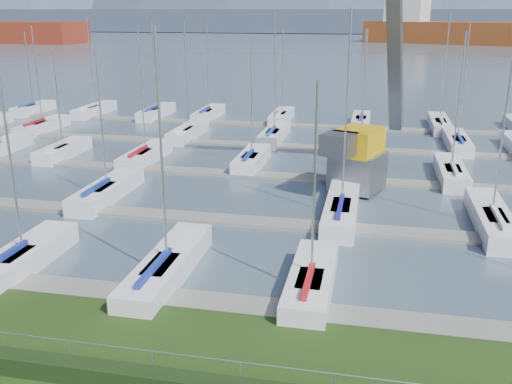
# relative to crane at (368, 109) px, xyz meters

# --- Properties ---
(water) EXTENTS (800.00, 540.00, 0.20)m
(water) POSITION_rel_crane_xyz_m (-5.23, 235.13, -5.73)
(water) COLOR #485A69
(hedge) EXTENTS (80.00, 0.70, 0.70)m
(hedge) POSITION_rel_crane_xyz_m (-5.23, -25.27, -4.98)
(hedge) COLOR black
(hedge) RESTS_ON grass
(fence) EXTENTS (80.00, 0.04, 0.04)m
(fence) POSITION_rel_crane_xyz_m (-5.23, -24.87, -4.13)
(fence) COLOR #999BA1
(fence) RESTS_ON grass
(foothill) EXTENTS (900.00, 80.00, 12.00)m
(foothill) POSITION_rel_crane_xyz_m (-5.23, 305.13, 0.67)
(foothill) COLOR #3C4658
(foothill) RESTS_ON water
(docks) EXTENTS (90.00, 41.60, 0.25)m
(docks) POSITION_rel_crane_xyz_m (-5.23, 1.13, -5.55)
(docks) COLOR gray
(docks) RESTS_ON water
(crane) EXTENTS (5.86, 13.49, 22.35)m
(crane) POSITION_rel_crane_xyz_m (0.00, 0.00, 0.00)
(crane) COLOR slate
(crane) RESTS_ON water
(cargo_ship_mid) EXTENTS (94.40, 48.03, 21.50)m
(cargo_ship_mid) POSITION_rel_crane_xyz_m (37.21, 186.28, -1.73)
(cargo_ship_mid) COLOR brown
(cargo_ship_mid) RESTS_ON water
(sailboat_fleet) EXTENTS (74.27, 49.43, 13.48)m
(sailboat_fleet) POSITION_rel_crane_xyz_m (-5.94, 3.78, 0.02)
(sailboat_fleet) COLOR navy
(sailboat_fleet) RESTS_ON water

